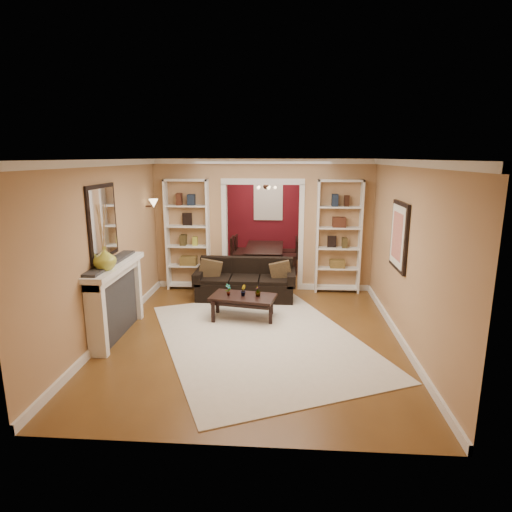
# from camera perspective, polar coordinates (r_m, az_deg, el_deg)

# --- Properties ---
(floor) EXTENTS (8.00, 8.00, 0.00)m
(floor) POSITION_cam_1_polar(r_m,az_deg,el_deg) (8.09, 0.40, -6.69)
(floor) COLOR brown
(floor) RESTS_ON ground
(ceiling) EXTENTS (8.00, 8.00, 0.00)m
(ceiling) POSITION_cam_1_polar(r_m,az_deg,el_deg) (7.61, 0.43, 12.81)
(ceiling) COLOR white
(ceiling) RESTS_ON ground
(wall_back) EXTENTS (8.00, 0.00, 8.00)m
(wall_back) POSITION_cam_1_polar(r_m,az_deg,el_deg) (11.69, 1.65, 6.26)
(wall_back) COLOR tan
(wall_back) RESTS_ON ground
(wall_front) EXTENTS (8.00, 0.00, 8.00)m
(wall_front) POSITION_cam_1_polar(r_m,az_deg,el_deg) (3.88, -3.31, -7.85)
(wall_front) COLOR tan
(wall_front) RESTS_ON ground
(wall_left) EXTENTS (0.00, 8.00, 8.00)m
(wall_left) POSITION_cam_1_polar(r_m,az_deg,el_deg) (8.19, -15.52, 2.85)
(wall_left) COLOR tan
(wall_left) RESTS_ON ground
(wall_right) EXTENTS (0.00, 8.00, 8.00)m
(wall_right) POSITION_cam_1_polar(r_m,az_deg,el_deg) (7.92, 16.89, 2.44)
(wall_right) COLOR tan
(wall_right) RESTS_ON ground
(partition_wall) EXTENTS (4.50, 0.15, 2.70)m
(partition_wall) POSITION_cam_1_polar(r_m,az_deg,el_deg) (8.92, 0.90, 4.14)
(partition_wall) COLOR tan
(partition_wall) RESTS_ON floor
(red_back_panel) EXTENTS (4.44, 0.04, 2.64)m
(red_back_panel) POSITION_cam_1_polar(r_m,az_deg,el_deg) (11.66, 1.64, 6.10)
(red_back_panel) COLOR maroon
(red_back_panel) RESTS_ON floor
(dining_window) EXTENTS (0.78, 0.03, 0.98)m
(dining_window) POSITION_cam_1_polar(r_m,az_deg,el_deg) (11.60, 1.64, 7.20)
(dining_window) COLOR #8CA5CC
(dining_window) RESTS_ON wall_back
(area_rug) EXTENTS (4.11, 4.69, 0.01)m
(area_rug) POSITION_cam_1_polar(r_m,az_deg,el_deg) (6.71, 0.63, -10.92)
(area_rug) COLOR beige
(area_rug) RESTS_ON floor
(sofa) EXTENTS (1.96, 0.85, 0.77)m
(sofa) POSITION_cam_1_polar(r_m,az_deg,el_deg) (8.42, -1.44, -3.15)
(sofa) COLOR black
(sofa) RESTS_ON floor
(pillow_left) EXTENTS (0.44, 0.19, 0.43)m
(pillow_left) POSITION_cam_1_polar(r_m,az_deg,el_deg) (8.44, -6.17, -1.74)
(pillow_left) COLOR #513E22
(pillow_left) RESTS_ON sofa
(pillow_right) EXTENTS (0.41, 0.15, 0.40)m
(pillow_right) POSITION_cam_1_polar(r_m,az_deg,el_deg) (8.31, 3.32, -2.02)
(pillow_right) COLOR #513E22
(pillow_right) RESTS_ON sofa
(coffee_table) EXTENTS (1.18, 0.78, 0.41)m
(coffee_table) POSITION_cam_1_polar(r_m,az_deg,el_deg) (7.43, -1.73, -6.83)
(coffee_table) COLOR black
(coffee_table) RESTS_ON floor
(plant_left) EXTENTS (0.12, 0.13, 0.21)m
(plant_left) POSITION_cam_1_polar(r_m,az_deg,el_deg) (7.36, -3.71, -4.51)
(plant_left) COLOR #336626
(plant_left) RESTS_ON coffee_table
(plant_center) EXTENTS (0.10, 0.12, 0.19)m
(plant_center) POSITION_cam_1_polar(r_m,az_deg,el_deg) (7.33, -1.74, -4.62)
(plant_center) COLOR #336626
(plant_center) RESTS_ON coffee_table
(plant_right) EXTENTS (0.12, 0.12, 0.18)m
(plant_right) POSITION_cam_1_polar(r_m,az_deg,el_deg) (7.31, 0.24, -4.70)
(plant_right) COLOR #336626
(plant_right) RESTS_ON coffee_table
(bookshelf_left) EXTENTS (0.90, 0.30, 2.30)m
(bookshelf_left) POSITION_cam_1_polar(r_m,az_deg,el_deg) (9.00, -9.08, 2.77)
(bookshelf_left) COLOR white
(bookshelf_left) RESTS_ON floor
(bookshelf_right) EXTENTS (0.90, 0.30, 2.30)m
(bookshelf_right) POSITION_cam_1_polar(r_m,az_deg,el_deg) (8.84, 10.93, 2.50)
(bookshelf_right) COLOR white
(bookshelf_right) RESTS_ON floor
(fireplace) EXTENTS (0.32, 1.70, 1.16)m
(fireplace) POSITION_cam_1_polar(r_m,az_deg,el_deg) (6.96, -17.95, -5.64)
(fireplace) COLOR white
(fireplace) RESTS_ON floor
(vase) EXTENTS (0.36, 0.36, 0.34)m
(vase) POSITION_cam_1_polar(r_m,az_deg,el_deg) (6.45, -19.55, -0.29)
(vase) COLOR #A9B139
(vase) RESTS_ON fireplace
(mirror) EXTENTS (0.03, 0.95, 1.10)m
(mirror) POSITION_cam_1_polar(r_m,az_deg,el_deg) (6.74, -19.78, 4.32)
(mirror) COLOR silver
(mirror) RESTS_ON wall_left
(wall_sconce) EXTENTS (0.18, 0.18, 0.22)m
(wall_sconce) POSITION_cam_1_polar(r_m,az_deg,el_deg) (8.61, -13.88, 6.66)
(wall_sconce) COLOR #FFE0A5
(wall_sconce) RESTS_ON wall_left
(framed_art) EXTENTS (0.04, 0.85, 1.05)m
(framed_art) POSITION_cam_1_polar(r_m,az_deg,el_deg) (6.92, 18.47, 2.54)
(framed_art) COLOR black
(framed_art) RESTS_ON wall_right
(dining_table) EXTENTS (1.63, 0.91, 0.57)m
(dining_table) POSITION_cam_1_polar(r_m,az_deg,el_deg) (10.60, 1.29, -0.29)
(dining_table) COLOR black
(dining_table) RESTS_ON floor
(dining_chair_nw) EXTENTS (0.56, 0.56, 0.90)m
(dining_chair_nw) POSITION_cam_1_polar(r_m,az_deg,el_deg) (10.31, -1.84, 0.25)
(dining_chair_nw) COLOR black
(dining_chair_nw) RESTS_ON floor
(dining_chair_ne) EXTENTS (0.53, 0.53, 0.84)m
(dining_chair_ne) POSITION_cam_1_polar(r_m,az_deg,el_deg) (10.27, 4.28, 0.01)
(dining_chair_ne) COLOR black
(dining_chair_ne) RESTS_ON floor
(dining_chair_sw) EXTENTS (0.45, 0.45, 0.82)m
(dining_chair_sw) POSITION_cam_1_polar(r_m,az_deg,el_deg) (10.90, -1.52, 0.75)
(dining_chair_sw) COLOR black
(dining_chair_sw) RESTS_ON floor
(dining_chair_se) EXTENTS (0.40, 0.40, 0.80)m
(dining_chair_se) POSITION_cam_1_polar(r_m,az_deg,el_deg) (10.86, 4.27, 0.61)
(dining_chair_se) COLOR black
(dining_chair_se) RESTS_ON floor
(chandelier) EXTENTS (0.50, 0.50, 0.30)m
(chandelier) POSITION_cam_1_polar(r_m,az_deg,el_deg) (10.33, 1.37, 9.10)
(chandelier) COLOR #362118
(chandelier) RESTS_ON ceiling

